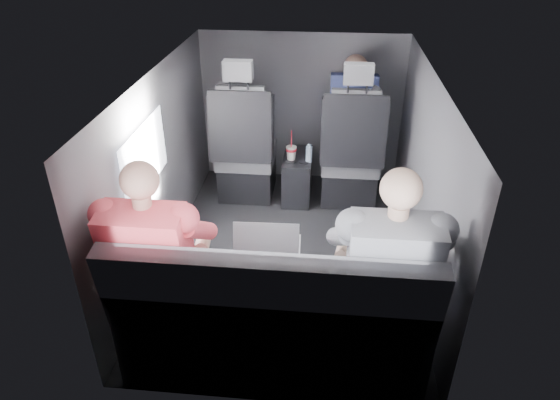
# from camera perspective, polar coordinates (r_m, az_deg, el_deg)

# --- Properties ---
(floor) EXTENTS (2.60, 2.60, 0.00)m
(floor) POSITION_cam_1_polar(r_m,az_deg,el_deg) (3.76, 1.01, -6.20)
(floor) COLOR black
(floor) RESTS_ON ground
(ceiling) EXTENTS (2.60, 2.60, 0.00)m
(ceiling) POSITION_cam_1_polar(r_m,az_deg,el_deg) (3.15, 1.24, 13.94)
(ceiling) COLOR #B2B2AD
(ceiling) RESTS_ON panel_back
(panel_left) EXTENTS (0.02, 2.60, 1.35)m
(panel_left) POSITION_cam_1_polar(r_m,az_deg,el_deg) (3.58, -13.42, 3.54)
(panel_left) COLOR #56565B
(panel_left) RESTS_ON floor
(panel_right) EXTENTS (0.02, 2.60, 1.35)m
(panel_right) POSITION_cam_1_polar(r_m,az_deg,el_deg) (3.46, 16.15, 2.18)
(panel_right) COLOR #56565B
(panel_right) RESTS_ON floor
(panel_front) EXTENTS (1.80, 0.02, 1.35)m
(panel_front) POSITION_cam_1_polar(r_m,az_deg,el_deg) (4.60, 2.47, 10.38)
(panel_front) COLOR #56565B
(panel_front) RESTS_ON floor
(panel_back) EXTENTS (1.80, 0.02, 1.35)m
(panel_back) POSITION_cam_1_polar(r_m,az_deg,el_deg) (2.33, -1.56, -11.77)
(panel_back) COLOR #56565B
(panel_back) RESTS_ON floor
(side_window) EXTENTS (0.02, 0.75, 0.42)m
(side_window) POSITION_cam_1_polar(r_m,az_deg,el_deg) (3.22, -15.14, 4.70)
(side_window) COLOR white
(side_window) RESTS_ON panel_left
(seatbelt) EXTENTS (0.35, 0.11, 0.59)m
(seatbelt) POSITION_cam_1_polar(r_m,az_deg,el_deg) (3.96, 8.52, 8.68)
(seatbelt) COLOR black
(seatbelt) RESTS_ON front_seat_right
(front_seat_left) EXTENTS (0.52, 0.58, 1.26)m
(front_seat_left) POSITION_cam_1_polar(r_m,az_deg,el_deg) (4.32, -3.98, 5.08)
(front_seat_left) COLOR black
(front_seat_left) RESTS_ON floor
(front_seat_right) EXTENTS (0.52, 0.58, 1.26)m
(front_seat_right) POSITION_cam_1_polar(r_m,az_deg,el_deg) (4.28, 8.05, 4.54)
(front_seat_right) COLOR black
(front_seat_right) RESTS_ON floor
(center_console) EXTENTS (0.24, 0.48, 0.41)m
(center_console) POSITION_cam_1_polar(r_m,az_deg,el_deg) (4.40, 1.99, 2.71)
(center_console) COLOR black
(center_console) RESTS_ON floor
(rear_bench) EXTENTS (1.60, 0.57, 0.92)m
(rear_bench) POSITION_cam_1_polar(r_m,az_deg,el_deg) (2.75, -0.83, -14.14)
(rear_bench) COLOR #56575B
(rear_bench) RESTS_ON floor
(soda_cup) EXTENTS (0.09, 0.09, 0.27)m
(soda_cup) POSITION_cam_1_polar(r_m,az_deg,el_deg) (4.21, 1.29, 5.43)
(soda_cup) COLOR white
(soda_cup) RESTS_ON center_console
(water_bottle) EXTENTS (0.06, 0.06, 0.16)m
(water_bottle) POSITION_cam_1_polar(r_m,az_deg,el_deg) (4.18, 3.33, 5.28)
(water_bottle) COLOR #A4C0DF
(water_bottle) RESTS_ON center_console
(laptop_white) EXTENTS (0.34, 0.33, 0.23)m
(laptop_white) POSITION_cam_1_polar(r_m,az_deg,el_deg) (2.91, -13.19, -4.05)
(laptop_white) COLOR silver
(laptop_white) RESTS_ON passenger_rear_left
(laptop_silver) EXTENTS (0.36, 0.32, 0.25)m
(laptop_silver) POSITION_cam_1_polar(r_m,az_deg,el_deg) (2.76, -1.35, -5.25)
(laptop_silver) COLOR #A6A6AB
(laptop_silver) RESTS_ON rear_bench
(laptop_black) EXTENTS (0.37, 0.36, 0.23)m
(laptop_black) POSITION_cam_1_polar(r_m,az_deg,el_deg) (2.79, 11.69, -5.62)
(laptop_black) COLOR black
(laptop_black) RESTS_ON passenger_rear_right
(passenger_rear_left) EXTENTS (0.52, 0.64, 1.25)m
(passenger_rear_left) POSITION_cam_1_polar(r_m,az_deg,el_deg) (2.73, -13.55, -6.48)
(passenger_rear_left) COLOR #303035
(passenger_rear_left) RESTS_ON rear_bench
(passenger_rear_right) EXTENTS (0.54, 0.65, 1.28)m
(passenger_rear_right) POSITION_cam_1_polar(r_m,az_deg,el_deg) (2.61, 12.04, -7.92)
(passenger_rear_right) COLOR navy
(passenger_rear_right) RESTS_ON rear_bench
(passenger_front_right) EXTENTS (0.39, 0.39, 0.79)m
(passenger_front_right) POSITION_cam_1_polar(r_m,az_deg,el_deg) (4.38, 8.27, 10.11)
(passenger_front_right) COLOR navy
(passenger_front_right) RESTS_ON front_seat_right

